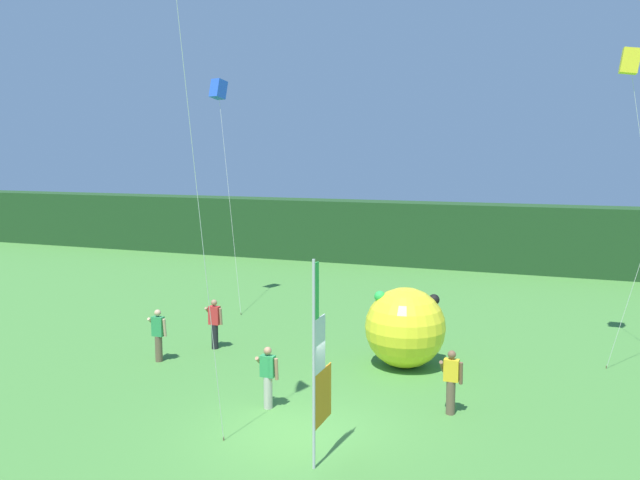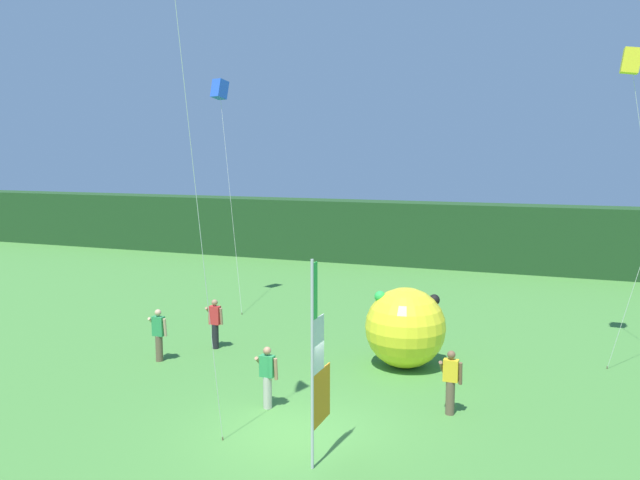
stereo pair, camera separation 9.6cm
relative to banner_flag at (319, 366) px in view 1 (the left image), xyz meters
The scene contains 10 objects.
ground_plane 2.50m from the banner_flag, 131.14° to the left, with size 120.00×120.00×0.00m, color #478438.
distant_treeline 24.61m from the banner_flag, 92.19° to the left, with size 80.00×2.40×3.59m, color #1E421E.
banner_flag is the anchor object (origin of this frame).
person_near_banner 4.24m from the banner_flag, 58.70° to the left, with size 0.55×0.48×1.60m.
person_mid_field 8.67m from the banner_flag, 134.21° to the left, with size 0.55×0.48×1.64m.
person_far_left 3.37m from the banner_flag, 134.77° to the left, with size 0.55×0.48×1.58m.
person_far_right 8.29m from the banner_flag, 147.64° to the left, with size 0.55×0.48×1.62m.
inflatable_balloon 6.64m from the banner_flag, 88.01° to the left, with size 2.40×2.40×2.40m.
kite_blue_box_0 16.44m from the banner_flag, 126.84° to the left, with size 2.01×1.90×9.36m.
kite_yellow_box_2 13.57m from the banner_flag, 58.31° to the left, with size 1.97×0.50×9.44m.
Camera 1 is at (5.44, -12.88, 6.30)m, focal length 36.34 mm.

